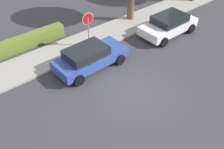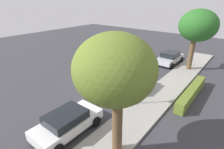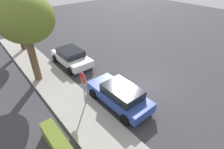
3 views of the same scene
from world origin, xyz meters
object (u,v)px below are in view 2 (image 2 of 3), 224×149
at_px(parked_car_silver, 170,58).
at_px(street_tree_mid_block, 115,71).
at_px(parked_car_blue, 131,84).
at_px(street_tree_near_corner, 198,26).
at_px(parked_car_white, 67,122).
at_px(stop_sign, 143,85).

relative_size(parked_car_silver, street_tree_mid_block, 0.73).
bearing_deg(parked_car_silver, parked_car_blue, 0.89).
xyz_separation_m(street_tree_near_corner, street_tree_mid_block, (14.02, 0.24, -0.26)).
bearing_deg(parked_car_silver, parked_car_white, -0.33).
height_order(stop_sign, parked_car_white, stop_sign).
xyz_separation_m(parked_car_white, parked_car_silver, (-15.45, 0.09, 0.02)).
distance_m(parked_car_white, parked_car_silver, 15.45).
bearing_deg(parked_car_silver, street_tree_near_corner, 72.65).
distance_m(parked_car_white, street_tree_near_corner, 15.43).
bearing_deg(stop_sign, street_tree_near_corner, 175.15).
relative_size(parked_car_blue, parked_car_white, 1.06).
bearing_deg(parked_car_silver, street_tree_mid_block, 11.09).
bearing_deg(street_tree_mid_block, stop_sign, -167.37).
distance_m(parked_car_blue, street_tree_mid_block, 7.51).
distance_m(parked_car_blue, parked_car_silver, 9.01).
bearing_deg(street_tree_near_corner, stop_sign, -4.85).
relative_size(stop_sign, street_tree_near_corner, 0.38).
bearing_deg(parked_car_white, street_tree_near_corner, 169.31).
bearing_deg(parked_car_blue, street_tree_mid_block, 25.36).
height_order(stop_sign, street_tree_near_corner, street_tree_near_corner).
height_order(stop_sign, street_tree_mid_block, street_tree_mid_block).
bearing_deg(parked_car_white, parked_car_blue, 177.95).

